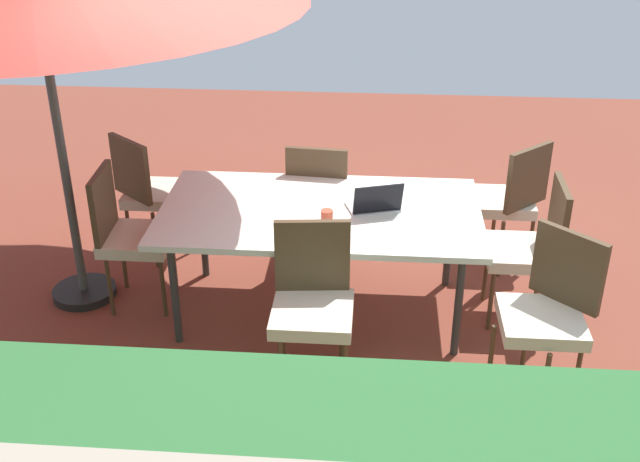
# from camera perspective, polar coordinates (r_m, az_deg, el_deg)

# --- Properties ---
(ground_plane) EXTENTS (10.00, 10.00, 0.02)m
(ground_plane) POSITION_cam_1_polar(r_m,az_deg,el_deg) (5.39, -0.00, -5.94)
(ground_plane) COLOR brown
(dining_table) EXTENTS (2.07, 1.14, 0.77)m
(dining_table) POSITION_cam_1_polar(r_m,az_deg,el_deg) (5.03, -0.00, 1.08)
(dining_table) COLOR silver
(dining_table) RESTS_ON ground_plane
(chair_east) EXTENTS (0.47, 0.46, 0.98)m
(chair_east) POSITION_cam_1_polar(r_m,az_deg,el_deg) (5.38, -13.85, 0.01)
(chair_east) COLOR beige
(chair_east) RESTS_ON ground_plane
(chair_southeast) EXTENTS (0.58, 0.59, 0.98)m
(chair_southeast) POSITION_cam_1_polar(r_m,az_deg,el_deg) (5.98, -12.33, 3.06)
(chair_southeast) COLOR beige
(chair_southeast) RESTS_ON ground_plane
(chair_northwest) EXTENTS (0.59, 0.59, 0.98)m
(chair_northwest) POSITION_cam_1_polar(r_m,az_deg,el_deg) (4.59, 16.41, -5.41)
(chair_northwest) COLOR beige
(chair_northwest) RESTS_ON ground_plane
(chair_north) EXTENTS (0.47, 0.48, 0.98)m
(chair_north) POSITION_cam_1_polar(r_m,az_deg,el_deg) (4.48, -0.58, -4.99)
(chair_north) COLOR beige
(chair_north) RESTS_ON ground_plane
(chair_southwest) EXTENTS (0.59, 0.59, 0.98)m
(chair_southwest) POSITION_cam_1_polar(r_m,az_deg,el_deg) (5.88, 13.64, 2.45)
(chair_southwest) COLOR beige
(chair_southwest) RESTS_ON ground_plane
(chair_south) EXTENTS (0.47, 0.48, 0.98)m
(chair_south) POSITION_cam_1_polar(r_m,az_deg,el_deg) (5.73, -0.01, 2.60)
(chair_south) COLOR beige
(chair_south) RESTS_ON ground_plane
(chair_west) EXTENTS (0.46, 0.46, 0.98)m
(chair_west) POSITION_cam_1_polar(r_m,az_deg,el_deg) (5.24, 15.20, -0.94)
(chair_west) COLOR beige
(chair_west) RESTS_ON ground_plane
(laptop) EXTENTS (0.38, 0.33, 0.21)m
(laptop) POSITION_cam_1_polar(r_m,az_deg,el_deg) (4.98, 4.02, 1.97)
(laptop) COLOR #B7B7BC
(laptop) RESTS_ON dining_table
(cup) EXTENTS (0.08, 0.08, 0.10)m
(cup) POSITION_cam_1_polar(r_m,az_deg,el_deg) (4.80, 0.50, 1.00)
(cup) COLOR #CC4C33
(cup) RESTS_ON dining_table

